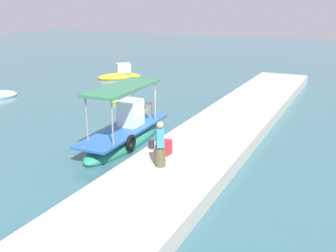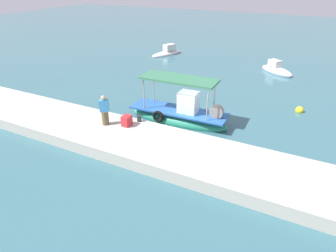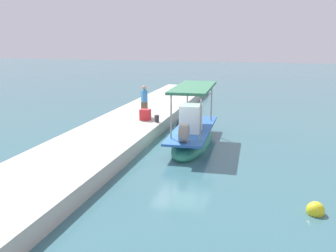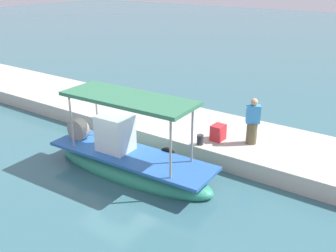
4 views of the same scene
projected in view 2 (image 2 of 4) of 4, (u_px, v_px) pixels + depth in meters
ground_plane at (190, 126)px, 17.84m from camera, size 120.00×120.00×0.00m
dock_quay at (163, 149)px, 14.93m from camera, size 36.00×3.77×0.63m
main_fishing_boat at (180, 114)px, 18.23m from camera, size 6.30×1.96×3.11m
fisherman_near_bollard at (105, 112)px, 16.35m from camera, size 0.55×0.52×1.71m
mooring_bollard at (139, 118)px, 16.94m from camera, size 0.24×0.24×0.37m
cargo_crate at (127, 121)px, 16.45m from camera, size 0.44×0.54×0.58m
marker_buoy at (300, 110)px, 19.68m from camera, size 0.53×0.53×0.53m
moored_boat_near at (167, 53)px, 33.61m from camera, size 2.62×4.34×1.34m
moored_boat_far at (276, 70)px, 27.48m from camera, size 3.60×3.11×1.33m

